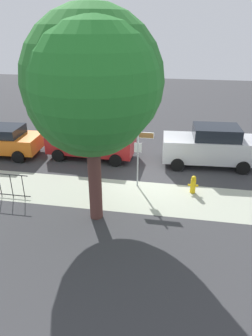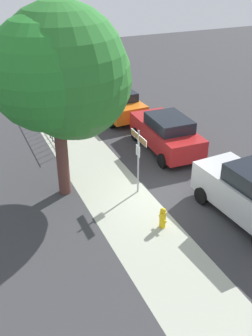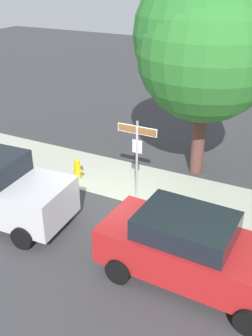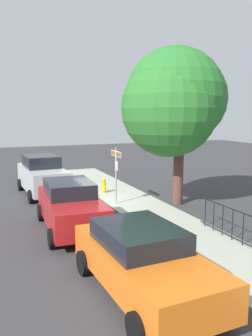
{
  "view_description": "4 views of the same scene",
  "coord_description": "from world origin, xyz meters",
  "px_view_note": "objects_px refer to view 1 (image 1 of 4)",
  "views": [
    {
      "loc": [
        -1.02,
        12.17,
        6.4
      ],
      "look_at": [
        0.9,
        1.25,
        1.22
      ],
      "focal_mm": 32.67,
      "sensor_mm": 36.0,
      "label": 1
    },
    {
      "loc": [
        -11.1,
        6.1,
        8.31
      ],
      "look_at": [
        0.3,
        1.02,
        1.33
      ],
      "focal_mm": 41.49,
      "sensor_mm": 36.0,
      "label": 2
    },
    {
      "loc": [
        5.24,
        -9.58,
        6.75
      ],
      "look_at": [
        0.38,
        -0.02,
        1.23
      ],
      "focal_mm": 42.46,
      "sensor_mm": 36.0,
      "label": 3
    },
    {
      "loc": [
        15.31,
        -5.16,
        4.17
      ],
      "look_at": [
        0.86,
        0.77,
        1.71
      ],
      "focal_mm": 37.11,
      "sensor_mm": 36.0,
      "label": 4
    }
  ],
  "objects_px": {
    "car_red": "(92,141)",
    "fire_hydrant": "(193,184)",
    "street_sign": "(138,147)",
    "shade_tree": "(93,89)",
    "car_silver": "(210,146)"
  },
  "relations": [
    {
      "from": "car_red",
      "to": "fire_hydrant",
      "type": "relative_size",
      "value": 5.85
    },
    {
      "from": "car_red",
      "to": "fire_hydrant",
      "type": "bearing_deg",
      "value": 152.07
    },
    {
      "from": "street_sign",
      "to": "shade_tree",
      "type": "height_order",
      "value": "shade_tree"
    },
    {
      "from": "street_sign",
      "to": "car_red",
      "type": "bearing_deg",
      "value": -45.12
    },
    {
      "from": "street_sign",
      "to": "fire_hydrant",
      "type": "distance_m",
      "value": 2.79
    },
    {
      "from": "shade_tree",
      "to": "street_sign",
      "type": "bearing_deg",
      "value": -116.17
    },
    {
      "from": "fire_hydrant",
      "to": "car_silver",
      "type": "bearing_deg",
      "value": -105.2
    },
    {
      "from": "car_silver",
      "to": "fire_hydrant",
      "type": "bearing_deg",
      "value": 71.36
    },
    {
      "from": "street_sign",
      "to": "car_silver",
      "type": "distance_m",
      "value": 4.37
    },
    {
      "from": "street_sign",
      "to": "shade_tree",
      "type": "bearing_deg",
      "value": 63.83
    },
    {
      "from": "street_sign",
      "to": "car_silver",
      "type": "bearing_deg",
      "value": -138.33
    },
    {
      "from": "shade_tree",
      "to": "car_silver",
      "type": "bearing_deg",
      "value": -130.02
    },
    {
      "from": "car_silver",
      "to": "fire_hydrant",
      "type": "relative_size",
      "value": 5.91
    },
    {
      "from": "fire_hydrant",
      "to": "car_red",
      "type": "bearing_deg",
      "value": -30.16
    },
    {
      "from": "street_sign",
      "to": "car_red",
      "type": "xyz_separation_m",
      "value": [
        2.8,
        -2.81,
        -0.94
      ]
    }
  ]
}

